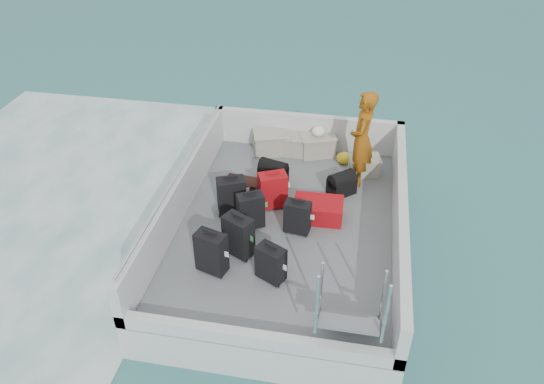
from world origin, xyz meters
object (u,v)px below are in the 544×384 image
Objects in this scene: suitcase_4 at (251,211)px; crate_2 at (318,146)px; suitcase_8 at (318,210)px; crate_1 at (298,145)px; crate_3 at (364,166)px; crate_0 at (271,143)px; passenger at (362,139)px; suitcase_2 at (232,196)px; suitcase_0 at (211,253)px; suitcase_3 at (238,236)px; suitcase_5 at (273,191)px; suitcase_7 at (297,218)px; suitcase_6 at (271,264)px.

suitcase_4 reaches higher than crate_2.
crate_1 is at bearing 15.79° from suitcase_8.
crate_3 is (1.28, -0.48, -0.02)m from crate_1.
passenger reaches higher than crate_0.
suitcase_2 is at bearing -98.03° from crate_0.
suitcase_0 is 1.28× the size of crate_3.
suitcase_3 is at bearing -88.80° from crate_0.
suitcase_5 is at bearing 39.47° from suitcase_4.
suitcase_3 reaches higher than suitcase_8.
crate_3 is at bearing 70.61° from suitcase_7.
suitcase_6 is at bearing -17.25° from passenger.
crate_2 is at bearing 113.06° from suitcase_6.
suitcase_5 is at bearing 1.40° from suitcase_2.
suitcase_0 is at bearing 136.63° from suitcase_8.
suitcase_3 is 3.05m from crate_3.
crate_1 is (0.73, 3.42, -0.15)m from suitcase_0.
crate_1 is at bearing -118.04° from passenger.
passenger is at bearing 10.32° from suitcase_2.
suitcase_7 is 0.52m from suitcase_8.
passenger reaches higher than suitcase_5.
passenger is at bearing 71.65° from suitcase_0.
suitcase_4 is 0.96× the size of suitcase_5.
suitcase_5 is at bearing 126.88° from suitcase_6.
crate_3 is (1.68, 1.86, -0.14)m from suitcase_4.
suitcase_4 is 1.09× the size of suitcase_7.
suitcase_7 reaches higher than suitcase_8.
suitcase_6 reaches higher than suitcase_7.
suitcase_7 is 2.45m from crate_0.
suitcase_7 is at bearing -38.11° from suitcase_2.
passenger is (0.58, 1.17, 0.70)m from suitcase_8.
suitcase_5 reaches higher than suitcase_7.
suitcase_6 is at bearing -79.79° from suitcase_2.
suitcase_8 is 1.98m from crate_2.
crate_3 is (0.91, -0.53, -0.03)m from crate_2.
suitcase_0 is 0.85m from suitcase_6.
suitcase_0 is at bearing -31.15° from passenger.
suitcase_6 is at bearing -79.59° from crate_0.
suitcase_0 is 2.01m from suitcase_8.
suitcase_4 is at bearing -108.09° from crate_2.
crate_0 is at bearing 28.99° from suitcase_8.
suitcase_6 reaches higher than crate_2.
suitcase_2 is at bearing 112.93° from suitcase_4.
suitcase_0 is at bearing -133.32° from suitcase_5.
crate_3 is at bearing 16.75° from suitcase_5.
suitcase_5 is (0.28, 1.24, -0.02)m from suitcase_3.
suitcase_6 is 3.43m from crate_1.
suitcase_7 reaches higher than crate_3.
suitcase_0 and suitcase_3 have the same top height.
suitcase_6 is at bearing -94.25° from crate_2.
suitcase_2 reaches higher than suitcase_6.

